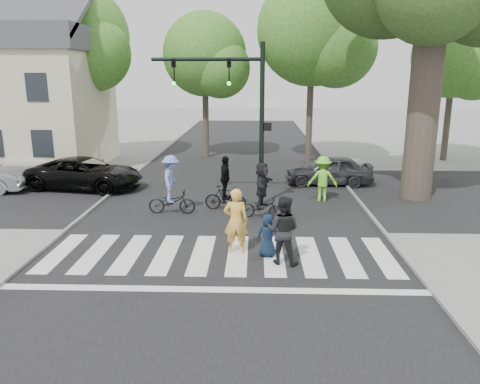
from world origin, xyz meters
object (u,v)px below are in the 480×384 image
object	(u,v)px
car_suv	(86,173)
pedestrian_child	(268,236)
cyclist_right	(262,194)
pedestrian_woman	(236,221)
cyclist_mid	(225,188)
cyclist_left	(171,189)
pedestrian_adult	(283,230)
car_grey	(329,170)
traffic_signal	(239,102)

from	to	relation	value
car_suv	pedestrian_child	bearing A→B (deg)	-124.53
pedestrian_child	cyclist_right	size ratio (longest dim) A/B	0.61
pedestrian_woman	cyclist_mid	distance (m)	4.29
pedestrian_woman	cyclist_left	xyz separation A→B (m)	(-2.46, 3.72, -0.01)
cyclist_left	cyclist_right	bearing A→B (deg)	-8.16
pedestrian_adult	cyclist_right	xyz separation A→B (m)	(-0.50, 3.98, -0.04)
pedestrian_adult	cyclist_right	distance (m)	4.01
pedestrian_child	pedestrian_adult	bearing A→B (deg)	132.48
cyclist_left	cyclist_mid	bearing A→B (deg)	15.56
car_suv	car_grey	world-z (taller)	car_suv
traffic_signal	car_grey	world-z (taller)	traffic_signal
pedestrian_woman	cyclist_mid	bearing A→B (deg)	-81.79
traffic_signal	pedestrian_adult	xyz separation A→B (m)	(1.36, -5.74, -2.98)
cyclist_left	car_grey	xyz separation A→B (m)	(6.31, 4.83, -0.26)
pedestrian_child	cyclist_left	bearing A→B (deg)	-47.40
pedestrian_woman	pedestrian_adult	xyz separation A→B (m)	(1.26, -0.72, -0.01)
cyclist_mid	pedestrian_adult	bearing A→B (deg)	-69.79
traffic_signal	cyclist_left	bearing A→B (deg)	-151.20
traffic_signal	pedestrian_woman	bearing A→B (deg)	-88.96
pedestrian_adult	car_grey	size ratio (longest dim) A/B	0.47
pedestrian_adult	car_grey	xyz separation A→B (m)	(2.59, 9.27, -0.26)
cyclist_mid	cyclist_right	xyz separation A→B (m)	(1.33, -0.99, 0.05)
car_suv	car_grey	bearing A→B (deg)	-73.67
pedestrian_child	cyclist_mid	world-z (taller)	cyclist_mid
pedestrian_child	pedestrian_adult	world-z (taller)	pedestrian_adult
pedestrian_child	cyclist_left	world-z (taller)	cyclist_left
traffic_signal	pedestrian_child	xyz separation A→B (m)	(0.97, -5.28, -3.30)
pedestrian_child	cyclist_right	world-z (taller)	cyclist_right
traffic_signal	cyclist_right	xyz separation A→B (m)	(0.86, -1.76, -3.02)
pedestrian_woman	car_suv	bearing A→B (deg)	-46.34
pedestrian_child	cyclist_left	distance (m)	5.20
pedestrian_child	car_grey	size ratio (longest dim) A/B	0.31
pedestrian_child	cyclist_mid	distance (m)	4.74
cyclist_left	car_grey	world-z (taller)	cyclist_left
cyclist_mid	car_grey	size ratio (longest dim) A/B	0.52
pedestrian_adult	car_suv	xyz separation A→B (m)	(-8.13, 8.08, -0.23)
traffic_signal	car_suv	size ratio (longest dim) A/B	1.21
pedestrian_adult	cyclist_left	size ratio (longest dim) A/B	0.87
car_suv	cyclist_right	bearing A→B (deg)	-108.26
cyclist_mid	cyclist_right	distance (m)	1.66
car_suv	car_grey	size ratio (longest dim) A/B	1.27
pedestrian_child	cyclist_mid	bearing A→B (deg)	-69.59
traffic_signal	car_grey	xyz separation A→B (m)	(3.95, 3.53, -3.24)
pedestrian_adult	pedestrian_woman	bearing A→B (deg)	-12.09
car_grey	car_suv	bearing A→B (deg)	-82.14
cyclist_left	cyclist_right	world-z (taller)	cyclist_left
cyclist_mid	car_suv	xyz separation A→B (m)	(-6.30, 3.11, -0.14)
traffic_signal	cyclist_left	world-z (taller)	traffic_signal
pedestrian_woman	cyclist_right	xyz separation A→B (m)	(0.76, 3.26, -0.05)
traffic_signal	cyclist_mid	size ratio (longest dim) A/B	2.98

